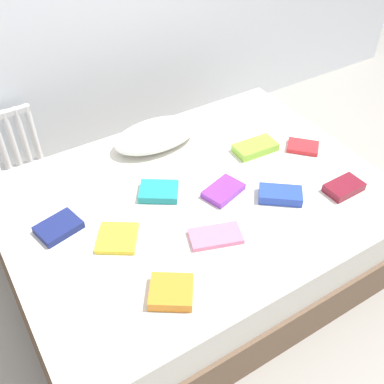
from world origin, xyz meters
The scene contains 13 objects.
ground_plane centered at (0.00, 0.00, 0.00)m, with size 8.00×8.00×0.00m, color #9E998E.
bed centered at (0.00, 0.00, 0.25)m, with size 2.00×1.50×0.50m.
pillow centered at (0.03, 0.51, 0.56)m, with size 0.52×0.30×0.13m, color white.
textbook_blue centered at (0.35, -0.25, 0.52)m, with size 0.22×0.12×0.05m, color #2847B7.
textbook_orange centered at (-0.43, -0.48, 0.52)m, with size 0.18×0.17×0.05m, color orange.
textbook_pink centered at (-0.09, -0.31, 0.51)m, with size 0.25×0.13×0.02m, color pink.
textbook_teal centered at (-0.17, 0.11, 0.52)m, with size 0.20×0.15×0.04m, color teal.
textbook_lime centered at (0.49, 0.15, 0.52)m, with size 0.25×0.13×0.05m, color #8CC638.
textbook_maroon centered at (0.68, -0.38, 0.52)m, with size 0.20×0.12×0.04m, color maroon.
textbook_navy centered at (-0.70, 0.13, 0.52)m, with size 0.20×0.15×0.04m, color navy.
textbook_yellow centered at (-0.49, -0.07, 0.51)m, with size 0.18×0.19×0.02m, color yellow.
textbook_purple centered at (0.12, -0.06, 0.52)m, with size 0.21×0.14×0.03m, color purple.
textbook_red centered at (0.75, 0.02, 0.51)m, with size 0.18×0.13×0.03m, color red.
Camera 1 is at (-0.95, -1.49, 2.10)m, focal length 42.51 mm.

